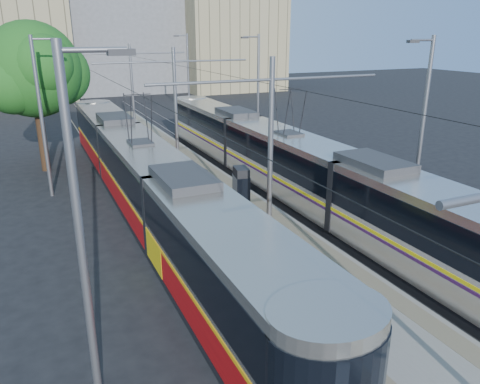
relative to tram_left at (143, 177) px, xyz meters
name	(u,v)px	position (x,y,z in m)	size (l,w,h in m)	color
ground	(415,368)	(3.60, -13.79, -1.71)	(160.00, 160.00, 0.00)	black
platform	(194,180)	(3.60, 3.21, -1.56)	(4.00, 50.00, 0.30)	gray
tactile_strip_left	(169,181)	(2.15, 3.21, -1.40)	(0.70, 50.00, 0.01)	gray
tactile_strip_right	(218,175)	(5.05, 3.21, -1.40)	(0.70, 50.00, 0.01)	gray
rails	(194,183)	(3.60, 3.21, -1.69)	(8.71, 70.00, 0.03)	gray
tram_left	(143,177)	(0.00, 0.00, 0.00)	(2.43, 31.64, 5.50)	black
tram_right	(288,162)	(7.20, -1.01, 0.15)	(2.43, 32.08, 5.50)	black
catenary	(211,110)	(3.60, 0.36, 2.82)	(9.20, 70.00, 7.00)	slate
street_lamps	(171,100)	(3.60, 7.21, 2.48)	(15.18, 38.22, 8.00)	slate
shelter	(241,190)	(3.74, -2.86, -0.28)	(0.77, 1.07, 2.16)	black
tree	(39,71)	(-3.53, 9.70, 4.25)	(6.06, 5.60, 8.80)	#382314
building_centre	(123,30)	(9.60, 50.21, 6.73)	(18.36, 14.28, 16.85)	gray
building_right	(230,43)	(23.60, 44.21, 4.87)	(14.28, 10.20, 13.12)	#998C68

